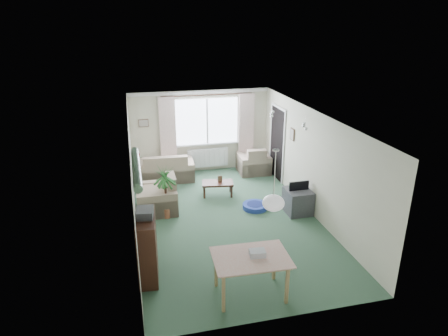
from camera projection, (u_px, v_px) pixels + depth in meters
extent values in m
plane|color=#30503A|center=(227.00, 220.00, 9.03)|extent=(6.50, 6.50, 0.00)
cube|color=white|center=(207.00, 121.00, 11.49)|extent=(1.80, 0.03, 1.30)
cube|color=black|center=(207.00, 95.00, 11.14)|extent=(2.60, 0.03, 0.03)
cube|color=beige|center=(168.00, 132.00, 11.23)|extent=(0.45, 0.08, 2.00)
cube|color=beige|center=(246.00, 127.00, 11.73)|extent=(0.45, 0.08, 2.00)
cube|color=white|center=(208.00, 158.00, 11.84)|extent=(1.20, 0.10, 0.55)
cube|color=black|center=(277.00, 144.00, 11.11)|extent=(0.03, 0.95, 2.00)
sphere|color=white|center=(273.00, 203.00, 6.46)|extent=(0.36, 0.36, 0.36)
cylinder|color=#196626|center=(136.00, 168.00, 5.72)|extent=(1.60, 1.60, 0.12)
sphere|color=silver|center=(272.00, 112.00, 9.35)|extent=(0.20, 0.20, 0.20)
sphere|color=silver|center=(305.00, 124.00, 8.33)|extent=(0.20, 0.20, 0.20)
cube|color=brown|center=(143.00, 123.00, 11.08)|extent=(0.28, 0.03, 0.22)
cube|color=brown|center=(292.00, 134.00, 10.01)|extent=(0.03, 0.24, 0.30)
cube|color=beige|center=(165.00, 167.00, 11.16)|extent=(1.61, 0.92, 0.78)
cube|color=beige|center=(254.00, 160.00, 11.69)|extent=(0.92, 0.87, 0.79)
cube|color=beige|center=(156.00, 194.00, 9.34)|extent=(0.92, 0.97, 0.86)
cube|color=black|center=(218.00, 189.00, 10.25)|extent=(0.85, 0.56, 0.36)
cube|color=brown|center=(220.00, 179.00, 10.20)|extent=(0.12, 0.03, 0.16)
cube|color=black|center=(147.00, 246.00, 6.91)|extent=(0.38, 0.97, 1.16)
cube|color=#35363A|center=(145.00, 213.00, 6.68)|extent=(0.33, 0.39, 0.14)
cylinder|color=#1C5323|center=(166.00, 192.00, 8.97)|extent=(0.57, 0.57, 1.24)
cube|color=#9F8A56|center=(250.00, 276.00, 6.49)|extent=(1.15, 0.79, 0.70)
cube|color=#B6B6C1|center=(257.00, 254.00, 6.37)|extent=(0.27, 0.20, 0.12)
cube|color=#323337|center=(298.00, 201.00, 9.30)|extent=(0.57, 0.63, 0.57)
cylinder|color=#242097|center=(255.00, 206.00, 9.56)|extent=(0.61, 0.61, 0.12)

